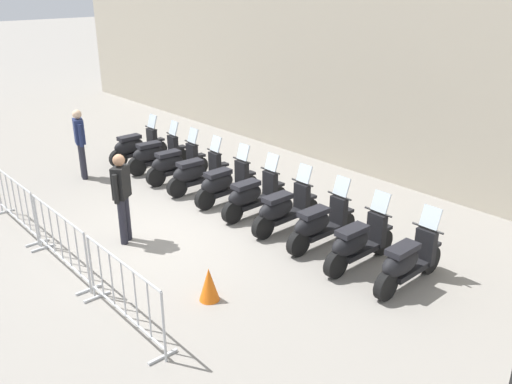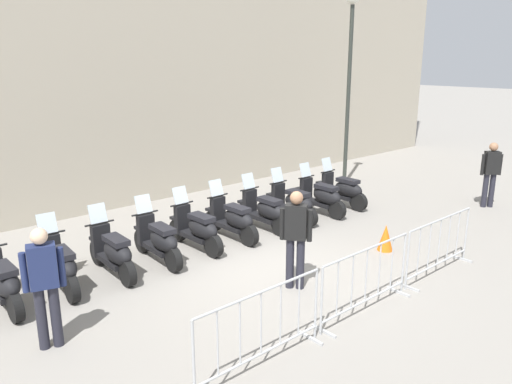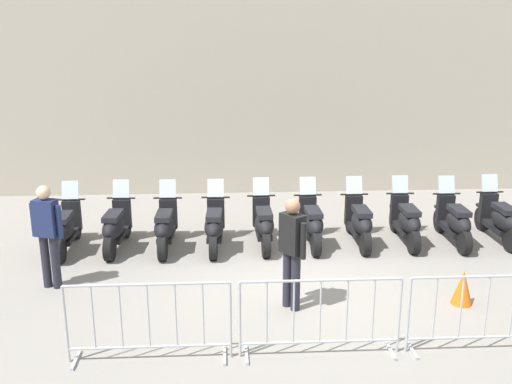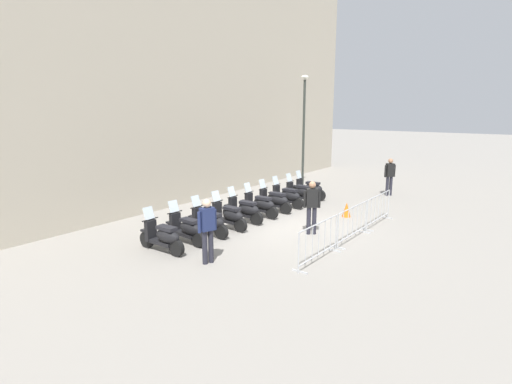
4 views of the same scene
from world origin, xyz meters
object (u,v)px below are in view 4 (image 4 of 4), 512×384
object	(u,v)px
motorcycle_0	(163,237)
motorcycle_2	(209,222)
motorcycle_7	(287,196)
motorcycle_9	(309,189)
officer_mid_plaza	(207,227)
barrier_segment_0	(319,242)
street_lamp	(304,121)
officer_near_row_end	(312,205)
motorcycle_8	(300,193)
officer_by_barriers	(390,175)
barrier_segment_1	(353,224)
motorcycle_6	(274,201)
motorcycle_3	(228,216)
motorcycle_5	(260,205)
barrier_segment_2	(378,210)
motorcycle_1	(186,229)
motorcycle_4	(244,210)
traffic_cone	(347,210)

from	to	relation	value
motorcycle_0	motorcycle_2	bearing A→B (deg)	-1.45
motorcycle_7	motorcycle_9	bearing A→B (deg)	-1.58
motorcycle_9	officer_mid_plaza	distance (m)	8.44
barrier_segment_0	street_lamp	world-z (taller)	street_lamp
officer_near_row_end	officer_mid_plaza	distance (m)	3.94
motorcycle_2	motorcycle_9	xyz separation A→B (m)	(6.55, -0.12, 0.00)
motorcycle_9	officer_mid_plaza	xyz separation A→B (m)	(-8.30, -1.42, 0.53)
motorcycle_8	officer_near_row_end	size ratio (longest dim) A/B	1.00
street_lamp	officer_by_barriers	distance (m)	4.82
barrier_segment_1	officer_near_row_end	size ratio (longest dim) A/B	1.21
motorcycle_9	officer_by_barriers	distance (m)	3.90
motorcycle_0	motorcycle_8	world-z (taller)	same
motorcycle_6	officer_mid_plaza	distance (m)	5.72
barrier_segment_0	officer_by_barriers	xyz separation A→B (m)	(9.31, 1.06, 0.46)
motorcycle_3	motorcycle_8	size ratio (longest dim) A/B	1.00
motorcycle_9	motorcycle_5	bearing A→B (deg)	178.59
barrier_segment_2	officer_by_barriers	bearing A→B (deg)	13.44
barrier_segment_0	officer_near_row_end	distance (m)	2.41
motorcycle_0	motorcycle_6	world-z (taller)	same
motorcycle_1	street_lamp	xyz separation A→B (m)	(9.51, 1.28, 2.91)
barrier_segment_2	officer_mid_plaza	world-z (taller)	officer_mid_plaza
motorcycle_2	motorcycle_4	bearing A→B (deg)	0.14
motorcycle_2	officer_mid_plaza	world-z (taller)	officer_mid_plaza
motorcycle_6	barrier_segment_1	size ratio (longest dim) A/B	0.82
motorcycle_1	motorcycle_8	world-z (taller)	same
motorcycle_1	motorcycle_9	distance (m)	7.49
motorcycle_1	motorcycle_7	world-z (taller)	same
officer_by_barriers	motorcycle_0	bearing A→B (deg)	165.93
motorcycle_5	traffic_cone	xyz separation A→B (m)	(1.89, -2.64, -0.18)
motorcycle_6	motorcycle_7	world-z (taller)	same
motorcycle_5	motorcycle_2	bearing A→B (deg)	179.53
motorcycle_0	street_lamp	distance (m)	10.92
motorcycle_2	motorcycle_7	xyz separation A→B (m)	(4.68, -0.06, 0.00)
barrier_segment_0	barrier_segment_1	distance (m)	2.18
street_lamp	motorcycle_9	bearing A→B (deg)	-144.09
barrier_segment_2	officer_by_barriers	distance (m)	5.10
barrier_segment_1	motorcycle_9	bearing A→B (deg)	41.16
motorcycle_5	motorcycle_6	bearing A→B (deg)	-1.71
barrier_segment_1	motorcycle_4	bearing A→B (deg)	95.28
motorcycle_7	street_lamp	xyz separation A→B (m)	(3.89, 1.41, 2.91)
motorcycle_8	officer_near_row_end	world-z (taller)	officer_near_row_end
motorcycle_1	motorcycle_2	bearing A→B (deg)	-4.04
motorcycle_6	motorcycle_1	bearing A→B (deg)	178.57
barrier_segment_1	officer_by_barriers	xyz separation A→B (m)	(7.13, 1.12, 0.46)
barrier_segment_2	traffic_cone	size ratio (longest dim) A/B	3.82
street_lamp	motorcycle_1	bearing A→B (deg)	-172.33
motorcycle_4	motorcycle_5	size ratio (longest dim) A/B	1.00
motorcycle_1	barrier_segment_2	distance (m)	6.70
motorcycle_0	officer_near_row_end	world-z (taller)	officer_near_row_end
motorcycle_9	motorcycle_3	bearing A→B (deg)	179.20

